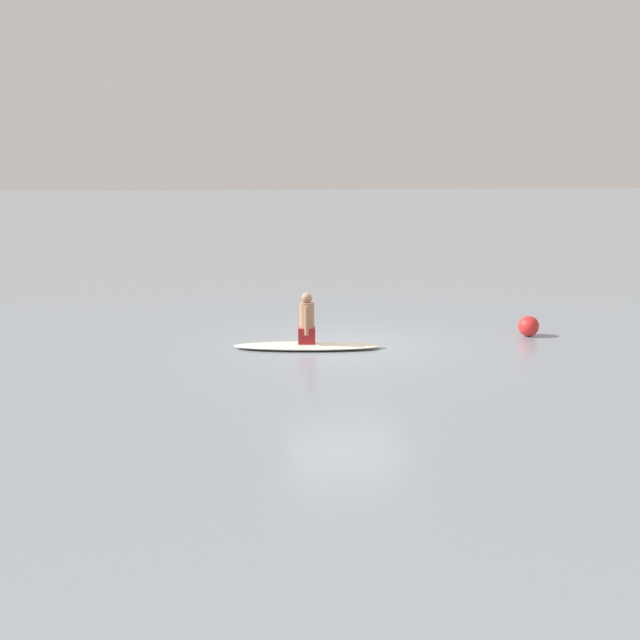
% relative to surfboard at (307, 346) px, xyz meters
% --- Properties ---
extents(ground_plane, '(400.00, 400.00, 0.00)m').
position_rel_surfboard_xyz_m(ground_plane, '(0.14, -0.86, -0.06)').
color(ground_plane, gray).
extents(surfboard, '(1.38, 3.15, 0.12)m').
position_rel_surfboard_xyz_m(surfboard, '(0.00, 0.00, 0.00)').
color(surfboard, silver).
rests_on(surfboard, ground).
extents(person_paddler, '(0.47, 0.41, 1.06)m').
position_rel_surfboard_xyz_m(person_paddler, '(-0.00, 0.00, 0.54)').
color(person_paddler, '#A51E23').
rests_on(person_paddler, surfboard).
extents(buoy_marker, '(0.46, 0.46, 0.46)m').
position_rel_surfboard_xyz_m(buoy_marker, '(0.15, -5.11, 0.17)').
color(buoy_marker, red).
rests_on(buoy_marker, ground).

